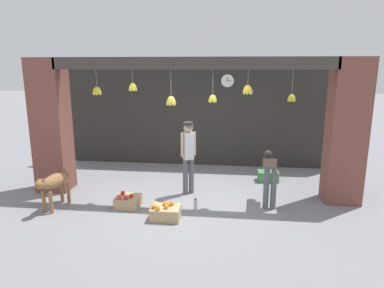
# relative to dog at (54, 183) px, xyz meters

# --- Properties ---
(ground_plane) EXTENTS (60.00, 60.00, 0.00)m
(ground_plane) POSITION_rel_dog_xyz_m (2.57, 0.77, -0.52)
(ground_plane) COLOR gray
(shop_back_wall) EXTENTS (7.52, 0.12, 2.92)m
(shop_back_wall) POSITION_rel_dog_xyz_m (2.57, 3.43, 0.94)
(shop_back_wall) COLOR #2D2B28
(shop_back_wall) RESTS_ON ground_plane
(shop_pillar_left) EXTENTS (0.70, 0.60, 2.92)m
(shop_pillar_left) POSITION_rel_dog_xyz_m (-0.54, 1.07, 0.94)
(shop_pillar_left) COLOR brown
(shop_pillar_left) RESTS_ON ground_plane
(shop_pillar_right) EXTENTS (0.70, 0.60, 2.92)m
(shop_pillar_right) POSITION_rel_dog_xyz_m (5.68, 1.07, 0.94)
(shop_pillar_right) COLOR brown
(shop_pillar_right) RESTS_ON ground_plane
(storefront_awning) EXTENTS (5.62, 0.26, 0.98)m
(storefront_awning) POSITION_rel_dog_xyz_m (2.57, 0.89, 2.22)
(storefront_awning) COLOR #3D3833
(dog) EXTENTS (0.40, 0.99, 0.75)m
(dog) POSITION_rel_dog_xyz_m (0.00, 0.00, 0.00)
(dog) COLOR olive
(dog) RESTS_ON ground_plane
(shopkeeper) EXTENTS (0.31, 0.30, 1.59)m
(shopkeeper) POSITION_rel_dog_xyz_m (2.50, 1.12, 0.41)
(shopkeeper) COLOR #56565B
(shopkeeper) RESTS_ON ground_plane
(worker_stooping) EXTENTS (0.25, 0.78, 1.03)m
(worker_stooping) POSITION_rel_dog_xyz_m (4.18, 0.69, 0.16)
(worker_stooping) COLOR #56565B
(worker_stooping) RESTS_ON ground_plane
(fruit_crate_oranges) EXTENTS (0.53, 0.42, 0.31)m
(fruit_crate_oranges) POSITION_rel_dog_xyz_m (2.24, -0.21, -0.40)
(fruit_crate_oranges) COLOR tan
(fruit_crate_oranges) RESTS_ON ground_plane
(fruit_crate_apples) EXTENTS (0.47, 0.43, 0.30)m
(fruit_crate_apples) POSITION_rel_dog_xyz_m (1.40, 0.23, -0.40)
(fruit_crate_apples) COLOR tan
(fruit_crate_apples) RESTS_ON ground_plane
(produce_box_green) EXTENTS (0.49, 0.35, 0.25)m
(produce_box_green) POSITION_rel_dog_xyz_m (4.32, 2.16, -0.40)
(produce_box_green) COLOR #42844C
(produce_box_green) RESTS_ON ground_plane
(water_bottle) EXTENTS (0.07, 0.07, 0.24)m
(water_bottle) POSITION_rel_dog_xyz_m (2.75, 0.23, -0.41)
(water_bottle) COLOR silver
(water_bottle) RESTS_ON ground_plane
(wall_clock) EXTENTS (0.36, 0.03, 0.36)m
(wall_clock) POSITION_rel_dog_xyz_m (3.27, 3.36, 1.83)
(wall_clock) COLOR black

